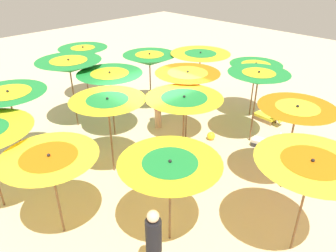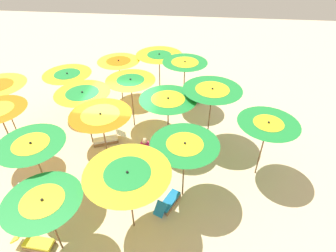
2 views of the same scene
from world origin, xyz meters
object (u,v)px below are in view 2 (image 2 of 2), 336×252
at_px(beach_umbrella_6, 131,84).
at_px(lounger_3, 108,139).
at_px(lounger_2, 32,193).
at_px(beach_umbrella_8, 128,177).
at_px(lounger_4, 168,202).
at_px(beach_umbrella_2, 185,66).
at_px(beach_umbrella_9, 101,120).
at_px(beach_umbrella_10, 83,97).
at_px(beach_umbrella_13, 33,149).
at_px(lounger_0, 35,242).
at_px(lounger_1, 193,99).
at_px(beach_umbrella_11, 68,77).
at_px(beach_umbrella_3, 159,58).
at_px(beachgoer_0, 145,155).
at_px(beach_umbrella_5, 168,103).
at_px(beach_ball, 89,178).
at_px(beach_umbrella_7, 119,64).
at_px(beachgoer_1, 70,86).
at_px(beach_umbrella_12, 44,205).
at_px(beach_umbrella_0, 267,127).
at_px(beach_umbrella_1, 212,94).
at_px(beach_umbrella_4, 185,149).

xyz_separation_m(beach_umbrella_6, lounger_3, (-1.32, 0.84, -1.93)).
bearing_deg(lounger_2, beach_umbrella_8, -27.67).
bearing_deg(lounger_4, beach_umbrella_2, 23.85).
height_order(beach_umbrella_9, beach_umbrella_10, beach_umbrella_9).
height_order(beach_umbrella_6, beach_umbrella_10, beach_umbrella_10).
bearing_deg(beach_umbrella_13, lounger_0, -169.38).
xyz_separation_m(beach_umbrella_2, lounger_1, (0.51, -0.48, -1.99)).
relative_size(beach_umbrella_8, beach_umbrella_11, 1.11).
xyz_separation_m(beach_umbrella_3, beach_umbrella_13, (-7.27, 2.66, 0.18)).
bearing_deg(beach_umbrella_9, beach_umbrella_10, 39.33).
relative_size(beach_umbrella_9, beach_umbrella_10, 1.03).
bearing_deg(beach_umbrella_6, lounger_1, -48.81).
distance_m(beach_umbrella_8, beachgoer_0, 2.63).
bearing_deg(lounger_0, lounger_2, 124.36).
height_order(beach_umbrella_10, beach_umbrella_11, beach_umbrella_10).
bearing_deg(beach_umbrella_10, beach_umbrella_2, -48.95).
relative_size(beach_umbrella_5, beach_ball, 8.36).
relative_size(beach_umbrella_2, beach_umbrella_11, 1.15).
distance_m(beach_umbrella_7, beach_umbrella_11, 2.47).
distance_m(beach_umbrella_3, lounger_3, 4.90).
bearing_deg(beach_umbrella_3, lounger_2, 155.42).
distance_m(lounger_0, beachgoer_1, 7.92).
height_order(beach_umbrella_5, lounger_2, beach_umbrella_5).
distance_m(beach_umbrella_8, lounger_2, 4.16).
bearing_deg(beach_umbrella_7, beach_ball, -178.04).
relative_size(beach_umbrella_2, beach_umbrella_8, 1.03).
xyz_separation_m(beach_umbrella_12, lounger_3, (4.65, 0.01, -1.72)).
xyz_separation_m(beach_umbrella_0, beach_umbrella_1, (1.63, 1.78, 0.18)).
relative_size(lounger_4, beachgoer_1, 0.68).
relative_size(beach_umbrella_2, beach_umbrella_6, 1.04).
bearing_deg(lounger_2, beach_umbrella_4, -9.19).
bearing_deg(beach_umbrella_3, lounger_4, -170.18).
distance_m(beach_umbrella_6, beach_umbrella_7, 2.52).
bearing_deg(beach_umbrella_6, beach_umbrella_0, -115.32).
xyz_separation_m(beach_umbrella_5, beach_umbrella_13, (-3.07, 3.56, 0.15)).
xyz_separation_m(beach_umbrella_0, beach_umbrella_10, (1.01, 6.53, 0.10)).
distance_m(beach_umbrella_3, beach_umbrella_4, 6.81).
xyz_separation_m(beach_umbrella_2, beachgoer_0, (-4.54, 1.06, -1.37)).
xyz_separation_m(beach_umbrella_7, lounger_0, (-8.27, 0.47, -1.71)).
bearing_deg(beach_umbrella_0, beach_umbrella_11, 69.26).
height_order(beach_umbrella_5, beach_umbrella_13, beach_umbrella_13).
xyz_separation_m(beach_umbrella_12, beach_umbrella_13, (1.60, 1.05, 0.33)).
distance_m(beach_umbrella_8, beach_umbrella_9, 2.69).
height_order(beach_umbrella_12, beachgoer_1, beach_umbrella_12).
xyz_separation_m(beach_umbrella_1, beach_umbrella_2, (2.50, 1.17, -0.08)).
xyz_separation_m(beach_umbrella_2, lounger_0, (-7.76, 3.67, -1.99)).
relative_size(beach_umbrella_4, beach_umbrella_13, 0.93).
relative_size(beach_umbrella_11, beach_ball, 7.61).
distance_m(beach_umbrella_7, lounger_0, 8.46).
bearing_deg(beach_umbrella_8, lounger_1, -11.86).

